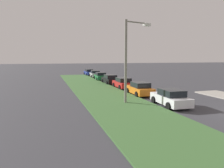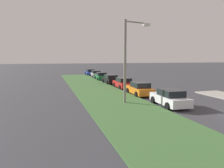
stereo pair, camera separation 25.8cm
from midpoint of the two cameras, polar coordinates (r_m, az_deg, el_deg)
grass_median at (r=21.96m, az=-0.94°, el=-3.62°), size 60.00×6.00×0.12m
parked_car_white at (r=18.82m, az=15.89°, el=-3.68°), size 4.39×2.19×1.47m
parked_car_orange at (r=23.65m, az=7.87°, el=-1.30°), size 4.35×2.12×1.47m
parked_car_red at (r=28.74m, az=3.36°, el=0.24°), size 4.33×2.07×1.47m
parked_car_black at (r=33.81m, az=-0.16°, el=1.29°), size 4.31×2.04×1.47m
parked_car_green at (r=39.57m, az=-2.75°, el=2.13°), size 4.39×2.20×1.47m
parked_car_silver at (r=45.35m, az=-4.23°, el=2.76°), size 4.40×2.21×1.47m
parked_car_blue at (r=50.88m, az=-5.85°, el=3.21°), size 4.33×2.07×1.47m
streetlight at (r=19.00m, az=4.86°, el=7.81°), size 1.00×2.82×7.50m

